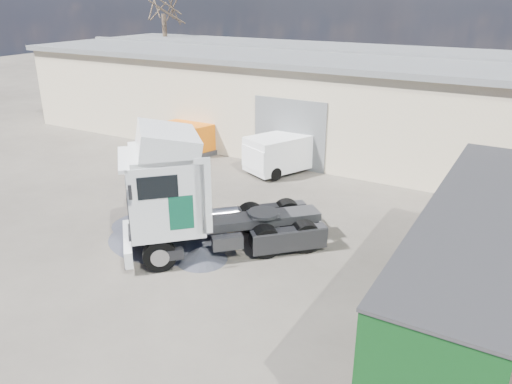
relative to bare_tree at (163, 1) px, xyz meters
The scene contains 8 objects.
ground 28.05m from the bare_tree, 48.01° to the right, with size 120.00×120.00×0.00m, color #272420.
warehouse 13.70m from the bare_tree, 18.45° to the right, with size 30.60×12.60×5.42m.
bare_tree is the anchor object (origin of this frame).
tractor_unit 26.87m from the bare_tree, 49.32° to the right, with size 6.63×6.56×4.61m.
box_trailer 33.32m from the bare_tree, 37.45° to the right, with size 2.50×11.20×3.72m.
panel_van 20.44m from the bare_tree, 33.09° to the right, with size 3.64×4.99×1.89m.
orange_skip 15.98m from the bare_tree, 45.57° to the right, with size 3.14×2.43×1.73m.
gravel_heap 26.26m from the bare_tree, 51.29° to the right, with size 6.08×5.49×0.98m.
Camera 1 is at (8.78, -12.42, 8.50)m, focal length 35.00 mm.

